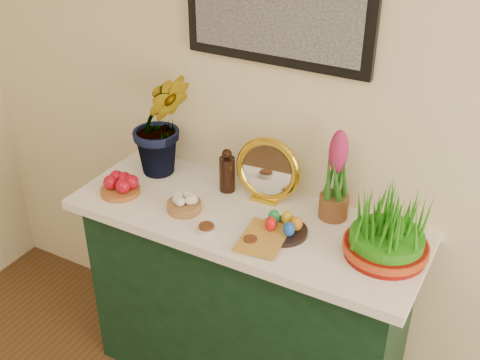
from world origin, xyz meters
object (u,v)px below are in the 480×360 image
at_px(wheatgrass_sabzeh, 388,230).
at_px(hyacinth_green, 160,107).
at_px(mirror, 268,171).
at_px(book, 243,233).
at_px(sideboard, 246,304).

bearing_deg(wheatgrass_sabzeh, hyacinth_green, 173.46).
height_order(hyacinth_green, mirror, hyacinth_green).
relative_size(mirror, book, 1.30).
bearing_deg(mirror, wheatgrass_sabzeh, -13.74).
height_order(sideboard, hyacinth_green, hyacinth_green).
xyz_separation_m(sideboard, wheatgrass_sabzeh, (0.55, 0.01, 0.57)).
bearing_deg(hyacinth_green, wheatgrass_sabzeh, -46.80).
xyz_separation_m(hyacinth_green, mirror, (0.49, 0.01, -0.17)).
distance_m(hyacinth_green, book, 0.66).
relative_size(sideboard, hyacinth_green, 2.14).
bearing_deg(wheatgrass_sabzeh, book, -163.71).
bearing_deg(mirror, sideboard, -99.03).
height_order(mirror, book, mirror).
xyz_separation_m(mirror, wheatgrass_sabzeh, (0.53, -0.13, -0.02)).
bearing_deg(sideboard, hyacinth_green, 165.14).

